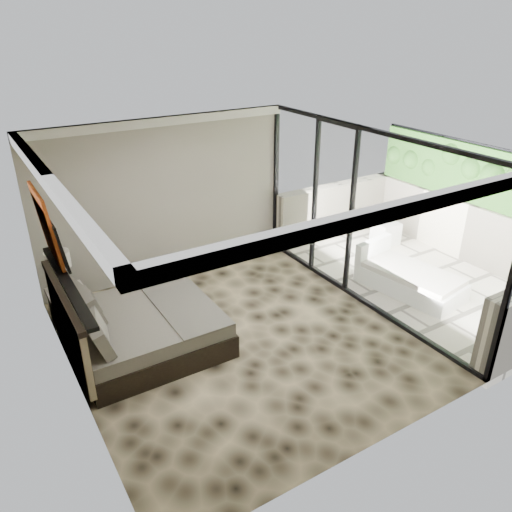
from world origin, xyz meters
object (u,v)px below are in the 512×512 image
table_lamp (59,266)px  lounger (407,278)px  nightstand (69,305)px  ottoman (386,233)px  bed (138,328)px

table_lamp → lounger: size_ratio=0.35×
nightstand → ottoman: 6.26m
nightstand → table_lamp: (-0.04, 0.01, 0.67)m
table_lamp → ottoman: size_ratio=1.45×
bed → nightstand: 1.40m
ottoman → lounger: 1.95m
ottoman → lounger: size_ratio=0.24×
nightstand → lounger: (5.16, -2.01, -0.06)m
ottoman → lounger: lounger is taller
nightstand → table_lamp: table_lamp is taller
bed → table_lamp: table_lamp is taller
bed → ottoman: size_ratio=4.47×
bed → ottoman: bed is taller
nightstand → lounger: bearing=-37.5°
table_lamp → bed: bearing=-60.5°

